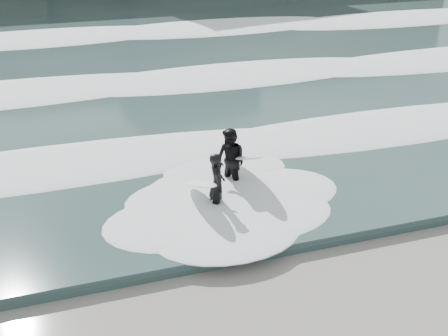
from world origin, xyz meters
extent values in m
cube|color=#2C4242|center=(0.00, 29.00, 0.15)|extent=(90.00, 52.00, 0.30)
ellipsoid|color=white|center=(0.00, 9.00, 0.40)|extent=(60.00, 3.20, 0.20)
ellipsoid|color=white|center=(0.00, 16.00, 0.42)|extent=(60.00, 4.00, 0.24)
ellipsoid|color=white|center=(0.00, 25.00, 0.45)|extent=(60.00, 4.80, 0.30)
imported|color=black|center=(-0.06, 5.34, 0.83)|extent=(0.48, 0.66, 1.66)
ellipsoid|color=white|center=(-0.46, 5.39, 0.86)|extent=(0.62, 1.89, 0.83)
imported|color=black|center=(0.61, 6.29, 0.92)|extent=(1.04, 1.11, 1.83)
ellipsoid|color=silver|center=(1.03, 6.29, 0.98)|extent=(0.66, 2.18, 1.03)
camera|label=1|loc=(-3.73, -6.52, 7.31)|focal=45.00mm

